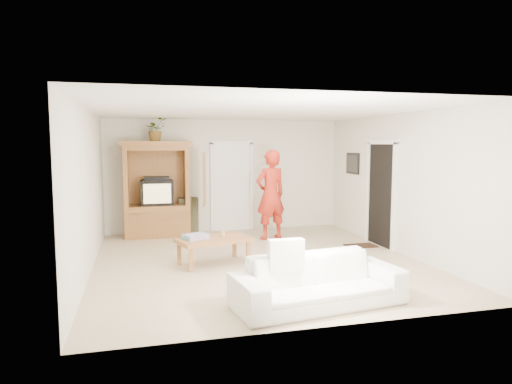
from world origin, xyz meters
TOP-DOWN VIEW (x-y plane):
  - floor at (0.00, 0.00)m, footprint 6.00×6.00m
  - ceiling at (0.00, 0.00)m, footprint 6.00×6.00m
  - wall_back at (0.00, 3.00)m, footprint 5.50×0.00m
  - wall_front at (0.00, -3.00)m, footprint 5.50×0.00m
  - wall_left at (-2.75, 0.00)m, footprint 0.00×6.00m
  - wall_right at (2.75, 0.00)m, footprint 0.00×6.00m
  - armoire at (-1.58, 2.66)m, footprint 1.82×1.14m
  - door_back at (0.15, 2.97)m, footprint 0.85×0.05m
  - doorway_right at (2.73, 0.60)m, footprint 0.05×0.90m
  - framed_picture at (2.73, 1.90)m, footprint 0.03×0.60m
  - doormat at (2.30, 0.60)m, footprint 0.60×0.40m
  - plant at (-1.60, 2.63)m, footprint 0.60×0.59m
  - man at (0.75, 1.76)m, footprint 0.79×0.62m
  - sofa at (0.19, -2.34)m, footprint 2.26×1.13m
  - coffee_table at (-0.77, -0.01)m, footprint 1.35×0.98m
  - towel at (-1.08, -0.01)m, footprint 0.46×0.41m
  - candle at (-0.60, 0.04)m, footprint 0.08×0.08m
  - backpack_black at (-1.07, 2.79)m, footprint 0.31×0.20m
  - backpack_olive at (-0.90, 2.76)m, footprint 0.45×0.34m

SIDE VIEW (x-z plane):
  - floor at x=0.00m, z-range 0.00..0.00m
  - doormat at x=2.30m, z-range 0.00..0.02m
  - backpack_black at x=-1.07m, z-range 0.00..0.36m
  - sofa at x=0.19m, z-range 0.00..0.63m
  - coffee_table at x=-0.77m, z-range 0.17..0.62m
  - backpack_olive at x=-0.90m, z-range 0.00..0.83m
  - towel at x=-1.08m, z-range 0.45..0.53m
  - candle at x=-0.60m, z-range 0.45..0.55m
  - armoire at x=-1.58m, z-range -0.14..1.96m
  - man at x=0.75m, z-range 0.00..1.91m
  - door_back at x=0.15m, z-range 0.00..2.04m
  - doorway_right at x=2.73m, z-range 0.00..2.04m
  - wall_back at x=0.00m, z-range -1.45..4.05m
  - wall_front at x=0.00m, z-range -1.45..4.05m
  - wall_left at x=-2.75m, z-range -1.70..4.30m
  - wall_right at x=2.75m, z-range -1.70..4.30m
  - framed_picture at x=2.73m, z-range 1.36..1.84m
  - plant at x=-1.60m, z-range 2.10..2.60m
  - ceiling at x=0.00m, z-range 2.60..2.60m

